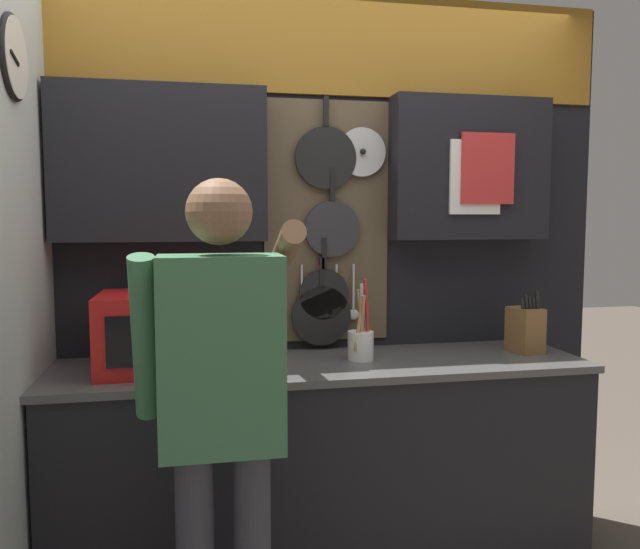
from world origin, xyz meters
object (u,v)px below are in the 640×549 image
at_px(person, 222,394).
at_px(knife_block, 525,329).
at_px(microwave, 159,331).
at_px(utensil_crock, 361,340).

bearing_deg(person, knife_block, 23.04).
height_order(microwave, knife_block, microwave).
relative_size(microwave, utensil_crock, 1.34).
bearing_deg(utensil_crock, person, -136.33).
xyz_separation_m(utensil_crock, person, (-0.61, -0.58, -0.03)).
relative_size(utensil_crock, person, 0.21).
height_order(knife_block, person, person).
bearing_deg(person, utensil_crock, 43.67).
height_order(utensil_crock, person, person).
bearing_deg(knife_block, utensil_crock, -179.97).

